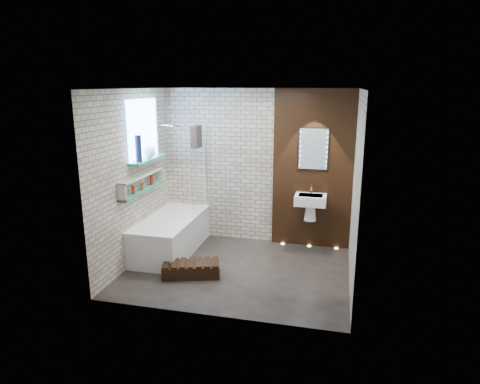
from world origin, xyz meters
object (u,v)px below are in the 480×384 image
(bath_screen, at_px, (199,170))
(walnut_step, at_px, (191,270))
(led_mirror, at_px, (313,149))
(bathtub, at_px, (171,234))
(washbasin, at_px, (310,203))

(bath_screen, relative_size, walnut_step, 1.74)
(bath_screen, distance_m, led_mirror, 1.89)
(bathtub, distance_m, walnut_step, 1.02)
(bath_screen, xyz_separation_m, walnut_step, (0.27, -1.23, -1.19))
(walnut_step, bearing_deg, bathtub, 128.46)
(led_mirror, xyz_separation_m, walnut_step, (-1.55, -1.57, -1.56))
(bathtub, distance_m, bath_screen, 1.14)
(bath_screen, bearing_deg, led_mirror, 10.66)
(bath_screen, bearing_deg, bathtub, -128.90)
(bath_screen, relative_size, led_mirror, 2.00)
(washbasin, relative_size, led_mirror, 0.83)
(walnut_step, bearing_deg, bath_screen, 102.41)
(bath_screen, relative_size, washbasin, 2.41)
(bathtub, height_order, washbasin, washbasin)
(bathtub, relative_size, led_mirror, 2.49)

